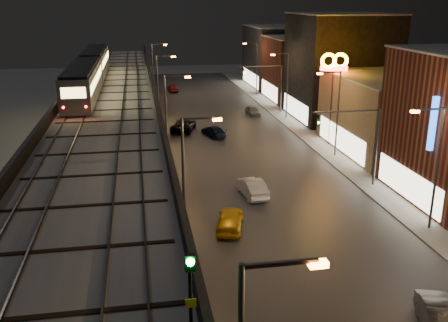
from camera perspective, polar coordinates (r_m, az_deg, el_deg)
road_surface at (r=55.24m, az=1.80°, el=1.32°), size 17.00×120.00×0.06m
sidewalk_right at (r=58.01m, az=11.53°, el=1.82°), size 4.00×120.00×0.14m
under_viaduct_pavement at (r=54.26m, az=-12.31°, el=0.59°), size 11.00×120.00×0.06m
elevated_viaduct at (r=49.81m, az=-12.85°, el=5.66°), size 9.00×100.00×6.30m
viaduct_trackbed at (r=49.78m, az=-12.92°, el=6.56°), size 8.40×100.00×0.32m
viaduct_parapet_streetside at (r=49.67m, az=-7.89°, el=7.36°), size 0.30×100.00×1.10m
viaduct_parapet_far at (r=50.15m, az=-17.94°, el=6.76°), size 0.30×100.00×1.10m
building_c at (r=57.13m, az=18.97°, el=5.10°), size 12.20×15.20×8.16m
building_d at (r=70.86m, az=13.08°, el=10.41°), size 12.20×13.20×14.16m
building_e at (r=84.09m, az=9.31°, el=10.39°), size 12.20×12.20×10.16m
building_f at (r=97.28m, az=6.63°, el=11.81°), size 12.20×16.20×11.16m
streetlight_left_1 at (r=31.79m, az=-4.18°, el=-1.61°), size 2.57×0.28×9.00m
streetlight_right_1 at (r=37.43m, az=22.93°, el=0.02°), size 2.56×0.28×9.00m
streetlight_left_2 at (r=49.07m, az=-6.33°, el=5.36°), size 2.57×0.28×9.00m
streetlight_right_2 at (r=52.90m, az=12.64°, el=5.96°), size 2.56×0.28×9.00m
streetlight_left_3 at (r=66.73m, az=-7.37°, el=8.68°), size 2.57×0.28×9.00m
streetlight_right_3 at (r=69.60m, az=7.05°, el=9.07°), size 2.56×0.28×9.00m
streetlight_left_4 at (r=84.54m, az=-7.98°, el=10.60°), size 2.57×0.28×9.00m
streetlight_right_4 at (r=86.82m, az=3.61°, el=10.93°), size 2.56×0.28×9.00m
traffic_light_rig_a at (r=44.72m, az=15.81°, el=2.57°), size 6.10×0.34×7.00m
traffic_light_rig_b at (r=72.31m, az=5.66°, el=8.86°), size 6.10×0.34×7.00m
subway_train at (r=59.17m, az=-15.07°, el=9.96°), size 2.70×32.80×3.22m
rail_signal at (r=14.16m, az=-3.87°, el=-13.36°), size 0.31×0.41×2.68m
car_taxi at (r=36.15m, az=0.70°, el=-6.74°), size 2.87×4.71×1.50m
car_near_white at (r=42.12m, az=3.18°, el=-3.07°), size 2.08×4.74×1.51m
car_mid_silver at (r=63.02m, az=-4.64°, el=4.05°), size 3.96×5.85×1.49m
car_mid_dark at (r=60.42m, az=-1.21°, el=3.38°), size 2.89×4.68×1.27m
car_far_white at (r=90.89m, az=-5.87°, el=8.29°), size 1.91×4.19×1.39m
car_onc_red at (r=71.55m, az=3.32°, el=5.69°), size 1.80×3.94×1.31m
sign_mcdonalds at (r=56.76m, az=12.44°, el=10.09°), size 3.07×0.85×10.36m
sign_carwash at (r=40.09m, az=23.39°, el=3.10°), size 1.78×0.35×9.25m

